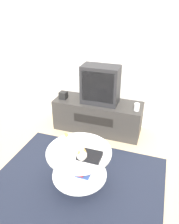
{
  "coord_description": "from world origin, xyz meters",
  "views": [
    {
      "loc": [
        0.72,
        -1.63,
        1.9
      ],
      "look_at": [
        -0.05,
        0.6,
        0.61
      ],
      "focal_mm": 35.0,
      "sensor_mm": 36.0,
      "label": 1
    }
  ],
  "objects_px": {
    "speaker": "(63,95)",
    "dvd_box": "(90,156)",
    "tv": "(100,85)",
    "cat": "(75,146)"
  },
  "relations": [
    {
      "from": "speaker",
      "to": "dvd_box",
      "type": "xyz_separation_m",
      "value": [
        0.82,
        -1.15,
        -0.05
      ]
    },
    {
      "from": "speaker",
      "to": "cat",
      "type": "bearing_deg",
      "value": -59.26
    },
    {
      "from": "speaker",
      "to": "dvd_box",
      "type": "height_order",
      "value": "speaker"
    },
    {
      "from": "dvd_box",
      "to": "cat",
      "type": "bearing_deg",
      "value": 161.98
    },
    {
      "from": "tv",
      "to": "dvd_box",
      "type": "height_order",
      "value": "tv"
    },
    {
      "from": "tv",
      "to": "cat",
      "type": "height_order",
      "value": "tv"
    },
    {
      "from": "tv",
      "to": "cat",
      "type": "xyz_separation_m",
      "value": [
        0.08,
        -1.14,
        -0.23
      ]
    },
    {
      "from": "speaker",
      "to": "dvd_box",
      "type": "relative_size",
      "value": 0.47
    },
    {
      "from": "tv",
      "to": "speaker",
      "type": "height_order",
      "value": "tv"
    },
    {
      "from": "dvd_box",
      "to": "cat",
      "type": "relative_size",
      "value": 0.57
    }
  ]
}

